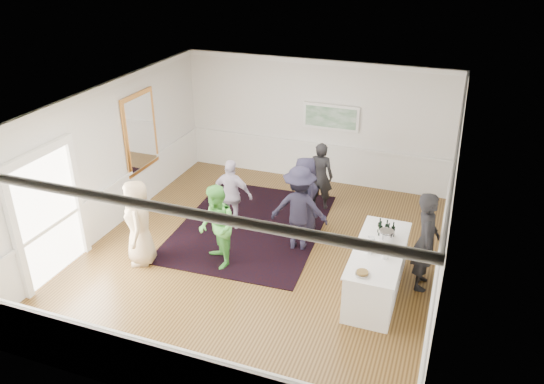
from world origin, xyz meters
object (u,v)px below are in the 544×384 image
(guest_green, at_px, (217,227))
(guest_lilac, at_px, (232,195))
(serving_table, at_px, (377,270))
(bartender, at_px, (426,241))
(nut_bowl, at_px, (362,274))
(guest_dark_a, at_px, (299,208))
(guest_dark_b, at_px, (320,176))
(guest_navy, at_px, (305,196))
(ice_bucket, at_px, (386,237))
(guest_tan, at_px, (139,223))

(guest_green, relative_size, guest_lilac, 1.05)
(guest_green, xyz_separation_m, guest_lilac, (-0.33, 1.46, -0.04))
(serving_table, relative_size, bartender, 1.20)
(bartender, xyz_separation_m, guest_green, (-3.85, -0.68, -0.10))
(guest_green, height_order, nut_bowl, guest_green)
(nut_bowl, bearing_deg, serving_table, 82.39)
(guest_dark_a, distance_m, guest_dark_b, 1.87)
(serving_table, distance_m, guest_lilac, 3.67)
(guest_green, bearing_deg, guest_navy, 103.72)
(bartender, distance_m, guest_green, 3.91)
(guest_dark_b, bearing_deg, guest_navy, 90.22)
(guest_dark_b, xyz_separation_m, ice_bucket, (1.93, -2.61, 0.21))
(guest_dark_b, relative_size, nut_bowl, 6.68)
(guest_tan, bearing_deg, guest_navy, 99.15)
(guest_green, distance_m, guest_lilac, 1.50)
(bartender, bearing_deg, guest_dark_a, 74.33)
(guest_green, bearing_deg, guest_dark_b, 116.34)
(guest_green, xyz_separation_m, nut_bowl, (2.97, -0.73, 0.11))
(guest_navy, distance_m, ice_bucket, 2.36)
(nut_bowl, bearing_deg, bartender, 58.08)
(guest_tan, distance_m, guest_dark_b, 4.39)
(serving_table, height_order, guest_tan, guest_tan)
(serving_table, relative_size, guest_tan, 1.29)
(serving_table, bearing_deg, guest_green, -176.45)
(guest_tan, relative_size, guest_dark_b, 1.07)
(guest_dark_a, bearing_deg, guest_navy, -91.59)
(guest_green, bearing_deg, bartender, 58.40)
(ice_bucket, bearing_deg, guest_tan, -169.55)
(guest_green, distance_m, guest_dark_a, 1.75)
(guest_dark_a, bearing_deg, nut_bowl, 123.33)
(guest_green, xyz_separation_m, guest_navy, (1.23, 1.78, 0.04))
(guest_tan, relative_size, guest_green, 1.04)
(bartender, height_order, guest_dark_a, bartender)
(bartender, relative_size, guest_dark_a, 1.05)
(guest_lilac, xyz_separation_m, nut_bowl, (3.30, -2.19, 0.15))
(bartender, relative_size, guest_green, 1.12)
(bartender, distance_m, guest_dark_a, 2.60)
(guest_tan, bearing_deg, guest_dark_a, 89.89)
(guest_dark_b, distance_m, nut_bowl, 4.15)
(guest_tan, distance_m, guest_lilac, 2.20)
(guest_green, distance_m, nut_bowl, 3.06)
(serving_table, relative_size, guest_lilac, 1.41)
(guest_navy, bearing_deg, bartender, -150.47)
(guest_lilac, xyz_separation_m, guest_dark_b, (1.56, 1.58, 0.02))
(bartender, distance_m, guest_navy, 2.84)
(guest_dark_a, bearing_deg, serving_table, 143.34)
(guest_tan, distance_m, guest_navy, 3.48)
(bartender, distance_m, guest_tan, 5.44)
(guest_dark_b, bearing_deg, guest_dark_a, 92.39)
(guest_green, xyz_separation_m, guest_dark_a, (1.30, 1.17, 0.06))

